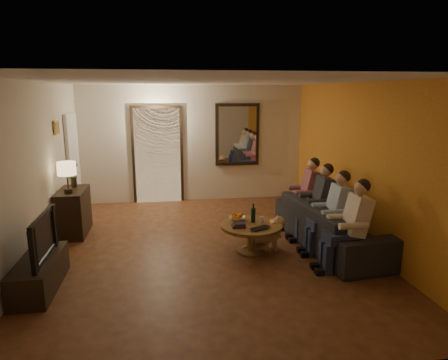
{
  "coord_description": "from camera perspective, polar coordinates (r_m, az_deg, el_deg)",
  "views": [
    {
      "loc": [
        -0.63,
        -5.95,
        2.45
      ],
      "look_at": [
        0.3,
        0.3,
        1.05
      ],
      "focal_mm": 32.0,
      "sensor_mm": 36.0,
      "label": 1
    }
  ],
  "objects": [
    {
      "name": "floor",
      "position": [
        6.46,
        -2.28,
        -9.79
      ],
      "size": [
        5.0,
        6.0,
        0.01
      ],
      "primitive_type": "cube",
      "color": "#482413",
      "rests_on": "ground"
    },
    {
      "name": "ceiling",
      "position": [
        5.98,
        -2.5,
        13.93
      ],
      "size": [
        5.0,
        6.0,
        0.01
      ],
      "primitive_type": "cube",
      "color": "white",
      "rests_on": "back_wall"
    },
    {
      "name": "back_wall",
      "position": [
        9.04,
        -4.41,
        5.15
      ],
      "size": [
        5.0,
        0.02,
        2.6
      ],
      "primitive_type": "cube",
      "color": "beige",
      "rests_on": "floor"
    },
    {
      "name": "front_wall",
      "position": [
        3.22,
        3.37,
        -8.39
      ],
      "size": [
        5.0,
        0.02,
        2.6
      ],
      "primitive_type": "cube",
      "color": "beige",
      "rests_on": "floor"
    },
    {
      "name": "left_wall",
      "position": [
        6.34,
        -25.47,
        0.83
      ],
      "size": [
        0.02,
        6.0,
        2.6
      ],
      "primitive_type": "cube",
      "color": "beige",
      "rests_on": "floor"
    },
    {
      "name": "right_wall",
      "position": [
        6.82,
        19.02,
        2.1
      ],
      "size": [
        0.02,
        6.0,
        2.6
      ],
      "primitive_type": "cube",
      "color": "beige",
      "rests_on": "floor"
    },
    {
      "name": "orange_accent",
      "position": [
        6.81,
        18.95,
        2.1
      ],
      "size": [
        0.01,
        6.0,
        2.6
      ],
      "primitive_type": "cube",
      "color": "#C56E21",
      "rests_on": "right_wall"
    },
    {
      "name": "kitchen_doorway",
      "position": [
        9.04,
        -9.45,
        3.41
      ],
      "size": [
        1.0,
        0.06,
        2.1
      ],
      "primitive_type": "cube",
      "color": "#FFE0A5",
      "rests_on": "floor"
    },
    {
      "name": "door_trim",
      "position": [
        9.03,
        -9.45,
        3.4
      ],
      "size": [
        1.12,
        0.04,
        2.22
      ],
      "primitive_type": "cube",
      "color": "black",
      "rests_on": "floor"
    },
    {
      "name": "fridge_glimpse",
      "position": [
        9.06,
        -7.84,
        2.53
      ],
      "size": [
        0.45,
        0.03,
        1.7
      ],
      "primitive_type": "cube",
      "color": "silver",
      "rests_on": "floor"
    },
    {
      "name": "mirror_frame",
      "position": [
        9.1,
        1.91,
        6.5
      ],
      "size": [
        1.0,
        0.05,
        1.4
      ],
      "primitive_type": "cube",
      "color": "black",
      "rests_on": "back_wall"
    },
    {
      "name": "mirror_glass",
      "position": [
        9.07,
        1.95,
        6.48
      ],
      "size": [
        0.86,
        0.02,
        1.26
      ],
      "primitive_type": "cube",
      "color": "white",
      "rests_on": "back_wall"
    },
    {
      "name": "white_door",
      "position": [
        8.57,
        -20.68,
        2.08
      ],
      "size": [
        0.06,
        0.85,
        2.04
      ],
      "primitive_type": "cube",
      "color": "white",
      "rests_on": "floor"
    },
    {
      "name": "framed_art",
      "position": [
        7.5,
        -22.81,
        6.94
      ],
      "size": [
        0.03,
        0.28,
        0.24
      ],
      "primitive_type": "cube",
      "color": "#B28C33",
      "rests_on": "left_wall"
    },
    {
      "name": "art_canvas",
      "position": [
        7.5,
        -22.7,
        6.95
      ],
      "size": [
        0.01,
        0.22,
        0.18
      ],
      "primitive_type": "cube",
      "color": "brown",
      "rests_on": "left_wall"
    },
    {
      "name": "dresser",
      "position": [
        7.46,
        -20.71,
        -4.31
      ],
      "size": [
        0.45,
        0.89,
        0.79
      ],
      "primitive_type": "cube",
      "color": "black",
      "rests_on": "floor"
    },
    {
      "name": "table_lamp",
      "position": [
        7.1,
        -21.48,
        0.35
      ],
      "size": [
        0.3,
        0.3,
        0.54
      ],
      "primitive_type": null,
      "color": "beige",
      "rests_on": "dresser"
    },
    {
      "name": "flower_vase",
      "position": [
        7.53,
        -20.72,
        0.67
      ],
      "size": [
        0.14,
        0.14,
        0.44
      ],
      "primitive_type": null,
      "color": "red",
      "rests_on": "dresser"
    },
    {
      "name": "tv_stand",
      "position": [
        5.68,
        -24.84,
        -12.05
      ],
      "size": [
        0.45,
        1.21,
        0.4
      ],
      "primitive_type": "cube",
      "color": "black",
      "rests_on": "floor"
    },
    {
      "name": "tv",
      "position": [
        5.5,
        -25.31,
        -7.4
      ],
      "size": [
        1.0,
        0.13,
        0.57
      ],
      "primitive_type": "imported",
      "rotation": [
        0.0,
        0.0,
        1.57
      ],
      "color": "black",
      "rests_on": "tv_stand"
    },
    {
      "name": "sofa",
      "position": [
        6.69,
        15.07,
        -6.15
      ],
      "size": [
        2.54,
        1.2,
        0.72
      ],
      "primitive_type": "imported",
      "rotation": [
        0.0,
        0.0,
        1.67
      ],
      "color": "black",
      "rests_on": "floor"
    },
    {
      "name": "person_a",
      "position": [
        5.81,
        17.8,
        -6.7
      ],
      "size": [
        0.6,
        0.4,
        1.2
      ],
      "primitive_type": null,
      "color": "tan",
      "rests_on": "sofa"
    },
    {
      "name": "person_b",
      "position": [
        6.32,
        15.43,
        -4.98
      ],
      "size": [
        0.6,
        0.4,
        1.2
      ],
      "primitive_type": null,
      "color": "tan",
      "rests_on": "sofa"
    },
    {
      "name": "person_c",
      "position": [
        6.85,
        13.42,
        -3.52
      ],
      "size": [
        0.6,
        0.4,
        1.2
      ],
      "primitive_type": null,
      "color": "tan",
      "rests_on": "sofa"
    },
    {
      "name": "person_d",
      "position": [
        7.39,
        11.71,
        -2.27
      ],
      "size": [
        0.6,
        0.4,
        1.2
      ],
      "primitive_type": null,
      "color": "tan",
      "rests_on": "sofa"
    },
    {
      "name": "dog",
      "position": [
        6.38,
        5.86,
        -7.46
      ],
      "size": [
        0.58,
        0.28,
        0.56
      ],
      "primitive_type": null,
      "rotation": [
        0.0,
        0.0,
        -0.08
      ],
      "color": "#AD864F",
      "rests_on": "floor"
    },
    {
      "name": "coffee_table",
      "position": [
        6.28,
        3.9,
        -8.29
      ],
      "size": [
        1.11,
        1.11,
        0.45
      ],
      "primitive_type": "cylinder",
      "rotation": [
        0.0,
        0.0,
        0.18
      ],
      "color": "brown",
      "rests_on": "floor"
    },
    {
      "name": "bowl",
      "position": [
        6.36,
        1.92,
        -5.53
      ],
      "size": [
        0.26,
        0.26,
        0.06
      ],
      "primitive_type": "imported",
      "color": "white",
      "rests_on": "coffee_table"
    },
    {
      "name": "oranges",
      "position": [
        6.34,
        1.93,
        -4.94
      ],
      "size": [
        0.2,
        0.2,
        0.08
      ],
      "primitive_type": null,
      "color": "orange",
      "rests_on": "bowl"
    },
    {
      "name": "wine_bottle",
      "position": [
        6.26,
        4.21,
        -4.68
      ],
      "size": [
        0.07,
        0.07,
        0.31
      ],
      "primitive_type": null,
      "color": "black",
      "rests_on": "coffee_table"
    },
    {
      "name": "wine_glass",
      "position": [
        6.27,
        5.46,
        -5.67
      ],
      "size": [
        0.06,
        0.06,
        0.1
      ],
      "primitive_type": "cylinder",
      "color": "silver",
      "rests_on": "coffee_table"
    },
    {
      "name": "book_stack",
      "position": [
        6.06,
        2.09,
        -6.44
      ],
      "size": [
        0.2,
        0.15,
        0.07
      ],
      "primitive_type": null,
      "color": "black",
      "rests_on": "coffee_table"
    },
    {
      "name": "laptop",
      "position": [
        5.96,
        5.46,
        -7.02
      ],
      "size": [
        0.39,
        0.34,
        0.03
      ],
      "primitive_type": "imported",
      "rotation": [
        0.0,
        0.0,
        0.46
      ],
      "color": "black",
      "rests_on": "coffee_table"
    }
  ]
}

